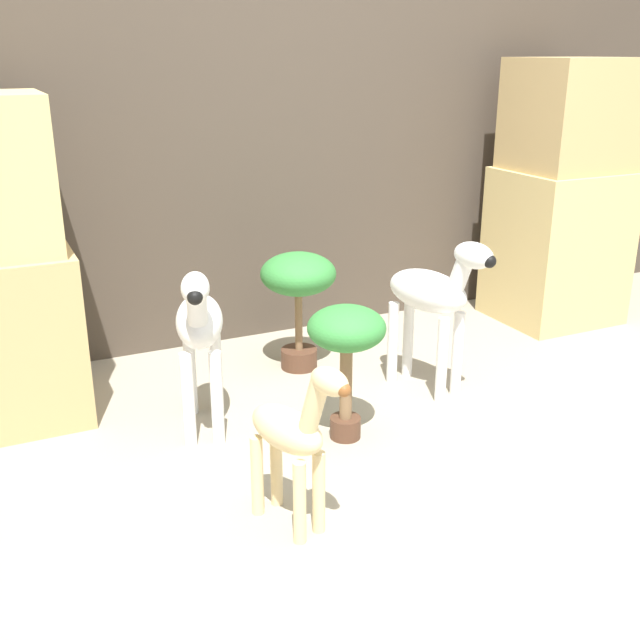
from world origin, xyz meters
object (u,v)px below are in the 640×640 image
(zebra_left, at_px, (200,328))
(giraffe_figurine, at_px, (293,435))
(potted_palm_front, at_px, (298,284))
(potted_palm_back, at_px, (347,338))
(zebra_right, at_px, (433,297))

(zebra_left, relative_size, giraffe_figurine, 1.18)
(zebra_left, relative_size, potted_palm_front, 1.26)
(zebra_left, relative_size, potted_palm_back, 1.32)
(giraffe_figurine, relative_size, potted_palm_back, 1.11)
(zebra_right, xyz_separation_m, giraffe_figurine, (-0.91, -0.66, -0.11))
(zebra_left, distance_m, giraffe_figurine, 0.72)
(potted_palm_front, bearing_deg, giraffe_figurine, -114.42)
(potted_palm_front, relative_size, potted_palm_back, 1.04)
(zebra_left, bearing_deg, potted_palm_front, 35.50)
(zebra_right, distance_m, potted_palm_front, 0.62)
(zebra_left, distance_m, potted_palm_front, 0.71)
(giraffe_figurine, relative_size, potted_palm_front, 1.07)
(zebra_left, xyz_separation_m, potted_palm_back, (0.47, -0.27, -0.02))
(giraffe_figurine, xyz_separation_m, potted_palm_front, (0.51, 1.12, 0.09))
(zebra_right, bearing_deg, zebra_left, 177.04)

